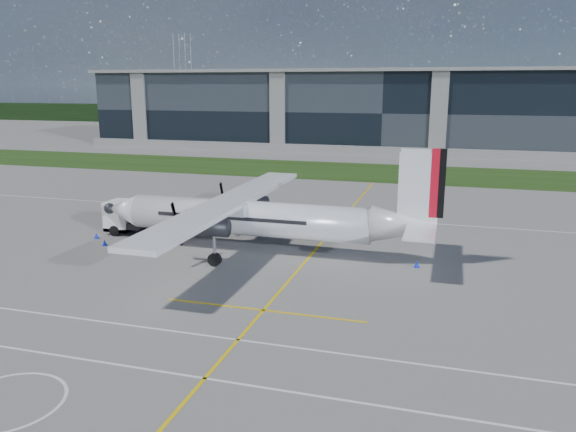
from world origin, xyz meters
TOP-DOWN VIEW (x-y plane):
  - ground at (0.00, 40.00)m, footprint 400.00×400.00m
  - grass_strip at (0.00, 48.00)m, footprint 400.00×18.00m
  - terminal_building at (0.00, 80.00)m, footprint 120.00×20.00m
  - tree_line at (0.00, 140.00)m, footprint 400.00×6.00m
  - pylon_west at (-80.00, 150.00)m, footprint 9.00×4.60m
  - yellow_taxiway_centerline at (3.00, 10.00)m, footprint 0.20×70.00m
  - white_lane_line at (0.00, -14.00)m, footprint 90.00×0.15m
  - turboprop_aircraft at (-0.97, 5.01)m, footprint 27.00×28.00m
  - fuel_tanker_truck at (-12.37, 7.00)m, footprint 8.08×2.63m
  - baggage_tug at (-11.18, 8.86)m, footprint 3.00×1.80m
  - ground_crew_person at (-8.14, 6.48)m, footprint 0.93×1.02m
  - safety_cone_fwd at (-15.53, 4.71)m, footprint 0.36×0.36m
  - safety_cone_nose_stbd at (-12.87, 6.88)m, footprint 0.36×0.36m
  - safety_cone_nose_port at (-13.60, 3.02)m, footprint 0.36×0.36m
  - safety_cone_tail at (10.92, 4.44)m, footprint 0.36×0.36m

SIDE VIEW (x-z plane):
  - ground at x=0.00m, z-range 0.00..0.00m
  - yellow_taxiway_centerline at x=3.00m, z-range 0.00..0.01m
  - white_lane_line at x=0.00m, z-range 0.00..0.01m
  - grass_strip at x=0.00m, z-range 0.00..0.04m
  - safety_cone_fwd at x=-15.53m, z-range 0.00..0.50m
  - safety_cone_nose_stbd at x=-12.87m, z-range 0.00..0.50m
  - safety_cone_nose_port at x=-13.60m, z-range 0.00..0.50m
  - safety_cone_tail at x=10.92m, z-range 0.00..0.50m
  - baggage_tug at x=-11.18m, z-range 0.00..1.80m
  - ground_crew_person at x=-8.14m, z-range 0.00..2.06m
  - fuel_tanker_truck at x=-12.37m, z-range 0.00..3.03m
  - tree_line at x=0.00m, z-range 0.00..6.00m
  - turboprop_aircraft at x=-0.97m, z-range 0.00..8.40m
  - terminal_building at x=0.00m, z-range 0.00..15.00m
  - pylon_west at x=-80.00m, z-range 0.00..30.00m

